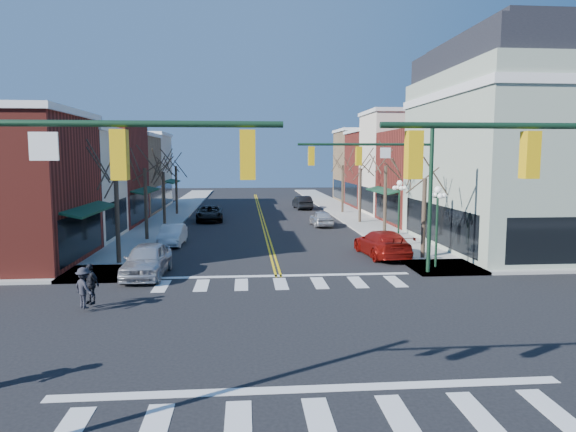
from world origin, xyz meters
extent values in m
plane|color=black|center=(0.00, 0.00, 0.00)|extent=(160.00, 160.00, 0.00)
cube|color=#9E9B93|center=(-8.75, 20.00, 0.07)|extent=(3.50, 70.00, 0.15)
cube|color=#9E9B93|center=(8.75, 20.00, 0.07)|extent=(3.50, 70.00, 0.15)
cube|color=beige|center=(-15.50, 19.50, 3.75)|extent=(10.00, 7.00, 7.50)
cube|color=maroon|center=(-15.50, 27.50, 4.25)|extent=(10.00, 9.00, 8.50)
cube|color=#9D7D56|center=(-15.50, 35.75, 3.90)|extent=(10.00, 7.50, 7.80)
cube|color=beige|center=(-15.50, 43.50, 4.10)|extent=(10.00, 8.00, 8.20)
cube|color=maroon|center=(15.50, 25.75, 4.00)|extent=(10.00, 8.50, 8.00)
cube|color=beige|center=(15.50, 33.50, 5.00)|extent=(10.00, 7.00, 10.00)
cube|color=maroon|center=(15.50, 41.00, 4.25)|extent=(10.00, 8.00, 8.50)
cube|color=#9D7D56|center=(15.50, 49.00, 4.50)|extent=(10.00, 8.00, 9.00)
cube|color=#99A790|center=(16.50, 14.50, 5.50)|extent=(12.00, 14.00, 11.00)
cube|color=white|center=(16.50, 14.50, 9.60)|extent=(12.25, 14.25, 0.50)
cube|color=black|center=(16.50, 14.50, 11.90)|extent=(11.40, 13.40, 1.80)
cube|color=black|center=(16.50, 14.50, 13.00)|extent=(9.80, 11.80, 0.60)
cylinder|color=#14331E|center=(-4.15, -7.40, 6.40)|extent=(6.50, 0.12, 0.12)
cube|color=gold|center=(-3.83, -7.40, 5.85)|extent=(0.28, 0.28, 0.90)
cube|color=gold|center=(-1.55, -7.40, 5.85)|extent=(0.28, 0.28, 0.90)
cylinder|color=#14331E|center=(4.15, -7.40, 6.40)|extent=(6.50, 0.12, 0.12)
cube|color=gold|center=(3.83, -7.40, 5.85)|extent=(0.28, 0.28, 0.90)
cube|color=gold|center=(1.55, -7.40, 5.85)|extent=(0.28, 0.28, 0.90)
cylinder|color=#14331E|center=(7.40, 7.40, 3.60)|extent=(0.20, 0.20, 7.20)
cylinder|color=#14331E|center=(4.15, 7.40, 6.40)|extent=(6.50, 0.12, 0.12)
cube|color=gold|center=(3.83, 7.40, 5.85)|extent=(0.28, 0.28, 0.90)
cube|color=gold|center=(1.55, 7.40, 5.85)|extent=(0.28, 0.28, 0.90)
cylinder|color=#14331E|center=(8.20, 8.50, 2.00)|extent=(0.12, 0.12, 4.00)
sphere|color=white|center=(8.20, 8.50, 4.15)|extent=(0.36, 0.36, 0.36)
cylinder|color=#14331E|center=(8.20, 15.00, 2.00)|extent=(0.12, 0.12, 4.00)
sphere|color=white|center=(8.20, 15.00, 4.15)|extent=(0.36, 0.36, 0.36)
cylinder|color=#382B21|center=(-8.40, 11.00, 2.38)|extent=(0.24, 0.24, 4.76)
cylinder|color=#382B21|center=(-8.40, 19.00, 2.52)|extent=(0.24, 0.24, 5.04)
cylinder|color=#382B21|center=(-8.40, 27.00, 2.27)|extent=(0.24, 0.24, 4.55)
cylinder|color=#382B21|center=(-8.40, 35.00, 2.45)|extent=(0.24, 0.24, 4.90)
cylinder|color=#382B21|center=(8.40, 11.00, 2.31)|extent=(0.24, 0.24, 4.62)
cylinder|color=#382B21|center=(8.40, 19.00, 2.59)|extent=(0.24, 0.24, 5.18)
cylinder|color=#382B21|center=(8.40, 27.00, 2.42)|extent=(0.24, 0.24, 4.83)
cylinder|color=#382B21|center=(8.40, 35.00, 2.48)|extent=(0.24, 0.24, 4.97)
imported|color=#BAB9BE|center=(-6.40, 8.26, 0.81)|extent=(2.08, 4.80, 1.61)
imported|color=silver|center=(-6.40, 17.23, 0.67)|extent=(1.53, 4.11, 1.34)
imported|color=black|center=(-4.80, 29.79, 0.70)|extent=(2.57, 5.16, 1.40)
imported|color=maroon|center=(6.38, 12.19, 0.78)|extent=(2.59, 5.51, 1.56)
imported|color=silver|center=(4.80, 25.63, 0.67)|extent=(1.76, 4.02, 1.35)
imported|color=black|center=(4.80, 39.90, 0.74)|extent=(1.95, 4.62, 1.48)
imported|color=black|center=(-7.60, 3.12, 0.94)|extent=(0.97, 0.84, 1.57)
imported|color=black|center=(-7.66, 2.54, 0.93)|extent=(1.13, 1.11, 1.56)
camera|label=1|loc=(-1.61, -16.82, 5.82)|focal=32.00mm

